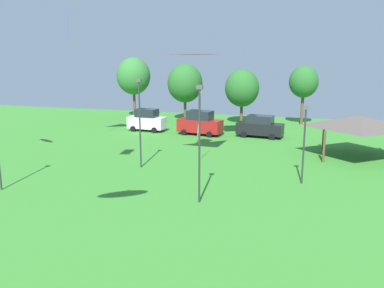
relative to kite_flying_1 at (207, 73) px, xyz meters
The scene contains 12 objects.
kite_flying_1 is the anchor object (origin of this frame).
parked_car_leftmost 18.04m from the kite_flying_1, 128.49° to the left, with size 4.37×2.15×2.53m.
parked_car_second_from_left 14.79m from the kite_flying_1, 107.99° to the left, with size 4.98×2.50×2.64m.
parked_car_third_from_left 14.94m from the kite_flying_1, 80.65° to the left, with size 4.95×2.41×2.31m.
park_pavilion 13.88m from the kite_flying_1, 32.00° to the left, with size 6.94×6.03×3.60m.
light_post_0 7.99m from the kite_flying_1, 78.06° to the right, with size 0.36×0.20×6.86m.
light_post_1 6.07m from the kite_flying_1, 167.78° to the right, with size 0.36×0.20×6.78m.
light_post_2 8.42m from the kite_flying_1, 12.88° to the right, with size 0.36×0.20×5.25m.
treeline_tree_0 28.03m from the kite_flying_1, 126.04° to the left, with size 4.59×4.59×8.21m.
treeline_tree_1 23.67m from the kite_flying_1, 111.92° to the left, with size 4.57×4.57×7.44m.
treeline_tree_2 21.57m from the kite_flying_1, 93.19° to the left, with size 4.22×4.22×6.82m.
treeline_tree_3 23.84m from the kite_flying_1, 75.13° to the left, with size 3.52×3.52×7.25m.
Camera 1 is at (4.46, 2.44, 8.46)m, focal length 38.00 mm.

